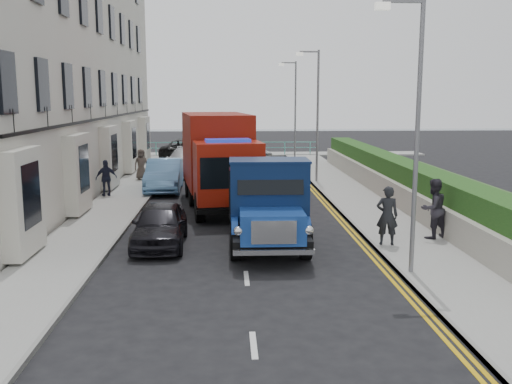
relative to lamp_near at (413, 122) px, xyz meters
name	(u,v)px	position (x,y,z in m)	size (l,w,h in m)	color
ground	(244,257)	(-4.18, 2.00, -4.00)	(120.00, 120.00, 0.00)	black
pavement_west	(121,201)	(-9.38, 11.00, -3.94)	(2.40, 38.00, 0.12)	gray
pavement_east	(355,198)	(1.12, 11.00, -3.94)	(2.60, 38.00, 0.12)	gray
promenade	(234,154)	(-4.18, 31.00, -3.94)	(30.00, 2.50, 0.12)	gray
sea_plane	(231,131)	(-4.18, 62.00, -4.00)	(120.00, 120.00, 0.00)	slate
terrace_west	(42,44)	(-13.65, 15.00, 3.17)	(6.31, 30.20, 14.25)	beige
garden_east	(398,180)	(3.03, 11.00, -3.10)	(1.45, 28.00, 1.75)	#B2AD9E
seafront_railing	(234,149)	(-4.18, 30.20, -3.42)	(13.00, 0.08, 1.11)	#59B2A5
lamp_near	(413,122)	(0.00, 0.00, 0.00)	(1.23, 0.18, 7.00)	slate
lamp_mid	(315,108)	(0.00, 16.00, 0.00)	(1.23, 0.18, 7.00)	slate
lamp_far	(294,105)	(0.00, 26.00, 0.00)	(1.23, 0.18, 7.00)	slate
bedford_lorry	(269,210)	(-3.42, 2.65, -2.73)	(2.42, 5.89, 2.76)	black
red_lorry	(218,158)	(-5.04, 9.85, -1.93)	(3.50, 7.70, 3.89)	black
parked_car_front	(160,225)	(-6.78, 3.40, -3.33)	(1.58, 3.93, 1.34)	black
parked_car_mid	(164,175)	(-7.78, 13.96, -3.22)	(1.65, 4.73, 1.56)	#649ED7
parked_car_rear	(186,162)	(-7.15, 19.81, -3.23)	(2.16, 5.31, 1.54)	#B3B5B9
seafront_car_left	(187,149)	(-7.62, 27.61, -3.21)	(2.62, 5.69, 1.58)	black
seafront_car_right	(254,151)	(-2.68, 27.48, -3.35)	(1.52, 3.79, 1.29)	silver
pedestrian_east_near	(387,215)	(0.22, 2.72, -2.96)	(0.67, 0.44, 1.83)	black
pedestrian_east_far	(433,209)	(1.92, 3.46, -2.91)	(0.94, 0.73, 1.93)	#2B2831
pedestrian_west_near	(106,178)	(-10.18, 11.90, -3.05)	(0.97, 0.40, 1.65)	#1B1F32
pedestrian_west_far	(141,164)	(-9.36, 17.09, -3.05)	(0.81, 0.53, 1.66)	#443831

